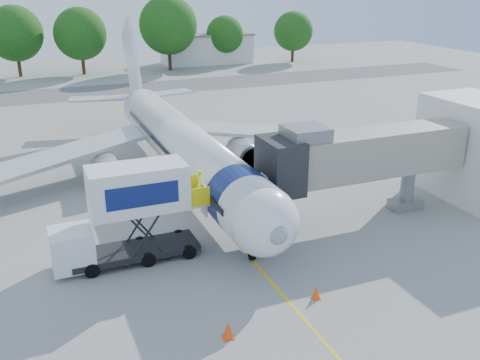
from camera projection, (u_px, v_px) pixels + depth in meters
name	position (u px, v px, depth m)	size (l,w,h in m)	color
ground	(199.00, 199.00, 38.11)	(160.00, 160.00, 0.00)	gray
guidance_line	(199.00, 199.00, 38.11)	(0.15, 70.00, 0.01)	yellow
taxiway_strip	(104.00, 91.00, 74.45)	(120.00, 10.00, 0.01)	#59595B
aircraft	(181.00, 144.00, 40.63)	(34.17, 37.73, 11.35)	white
jet_bridge	(353.00, 156.00, 33.36)	(13.90, 3.20, 6.60)	#ACA593
terminal_stub	(480.00, 150.00, 37.40)	(5.00, 8.00, 7.00)	silver
catering_hiloader	(127.00, 215.00, 28.85)	(8.52, 2.44, 5.50)	black
ground_tug	(359.00, 304.00, 24.44)	(4.06, 2.95, 1.46)	white
safety_cone_a	(316.00, 293.00, 26.15)	(0.44, 0.44, 0.70)	#FF480D
safety_cone_b	(228.00, 330.00, 23.25)	(0.51, 0.51, 0.80)	#FF480D
outbuilding_right	(207.00, 48.00, 98.64)	(16.40, 7.40, 5.30)	silver
tree_c	(15.00, 33.00, 83.36)	(8.66, 8.66, 11.05)	#382314
tree_d	(80.00, 34.00, 85.44)	(8.33, 8.33, 10.62)	#382314
tree_e	(168.00, 25.00, 88.92)	(9.63, 9.63, 12.28)	#382314
tree_f	(225.00, 35.00, 96.78)	(6.74, 6.74, 8.59)	#382314
tree_g	(293.00, 31.00, 99.00)	(7.21, 7.21, 9.19)	#382314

